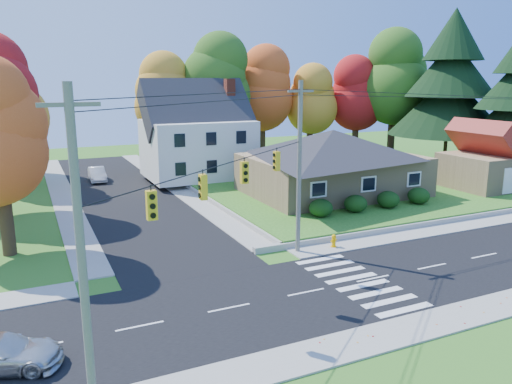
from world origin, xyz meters
The scene contains 21 objects.
ground centered at (0.00, 0.00, 0.00)m, with size 120.00×120.00×0.00m, color #3D7923.
road_main centered at (0.00, 0.00, 0.01)m, with size 90.00×8.00×0.02m, color black.
road_cross centered at (-8.00, 26.00, 0.01)m, with size 8.00×44.00×0.02m, color black.
sidewalk_north centered at (0.00, 5.00, 0.04)m, with size 90.00×2.00×0.08m, color #9C9A90.
sidewalk_south centered at (0.00, -5.00, 0.04)m, with size 90.00×2.00×0.08m, color #9C9A90.
lawn centered at (13.00, 21.00, 0.25)m, with size 30.00×30.00×0.50m, color #3D7923.
ranch_house centered at (8.00, 16.00, 3.27)m, with size 14.60×10.60×5.40m.
colonial_house centered at (0.04, 28.00, 4.58)m, with size 10.40×8.40×9.60m.
garage centered at (22.00, 11.99, 2.84)m, with size 7.30×6.30×4.60m.
hedge_row centered at (7.50, 9.80, 1.14)m, with size 10.70×1.70×1.27m.
traffic_infrastructure centered at (-0.15, 1.35, 5.15)m, with size 38.10×10.66×10.00m.
tree_lot_0 centered at (-2.00, 34.00, 8.31)m, with size 6.72×6.72×12.51m.
tree_lot_1 centered at (4.00, 33.00, 9.61)m, with size 7.84×7.84×14.60m.
tree_lot_2 centered at (10.00, 34.00, 8.96)m, with size 7.28×7.28×13.56m.
tree_lot_3 centered at (16.00, 33.00, 7.65)m, with size 6.16×6.16×11.47m.
tree_lot_4 centered at (22.00, 32.00, 8.31)m, with size 6.72×6.72×12.51m.
tree_lot_5 centered at (26.00, 30.00, 10.27)m, with size 8.40×8.40×15.64m.
conifer_east_a centered at (27.00, 22.00, 9.39)m, with size 12.80×12.80×16.96m.
tree_west_2 centered at (-17.00, 32.00, 7.81)m, with size 6.72×6.72×12.51m.
white_car centered at (-9.28, 32.13, 0.72)m, with size 1.47×4.22×1.39m, color silver.
fire_hydrant centered at (0.86, 4.93, 0.41)m, with size 0.49×0.38×0.85m.
Camera 1 is at (-15.66, -19.24, 10.05)m, focal length 35.00 mm.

